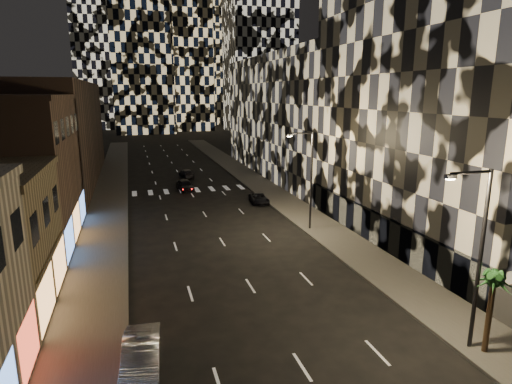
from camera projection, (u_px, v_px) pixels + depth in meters
sidewalk_left at (110, 195)px, 53.71m from camera, size 4.00×120.00×0.15m
sidewalk_right at (262, 185)px, 59.20m from camera, size 4.00×120.00×0.15m
curb_left at (127, 193)px, 54.29m from camera, size 0.20×120.00×0.15m
curb_right at (247, 186)px, 58.62m from camera, size 0.20×120.00×0.15m
retail_brown at (6, 175)px, 35.03m from camera, size 10.00×15.00×12.00m
retail_filler_left at (56, 134)px, 59.57m from camera, size 10.00×40.00×14.00m
midrise_right at (466, 112)px, 35.65m from camera, size 16.00×25.00×22.00m
midrise_base at (378, 228)px, 35.68m from camera, size 0.60×25.00×3.00m
midrise_filler_right at (310, 116)px, 66.48m from camera, size 16.00×40.00×18.00m
streetlight_near at (477, 249)px, 20.17m from camera, size 2.55×0.25×9.00m
streetlight_far at (309, 174)px, 38.86m from camera, size 2.55×0.25×9.00m
car_silver_parked at (141, 357)px, 19.49m from camera, size 2.05×4.89×1.57m
car_dark_midlane at (185, 185)px, 55.99m from camera, size 2.25×4.53×1.48m
car_dark_oncoming at (187, 174)px, 64.78m from camera, size 2.13×4.44×1.25m
car_dark_rightlane at (259, 198)px, 49.73m from camera, size 2.17×4.18×1.12m
palm_tree at (493, 285)px, 20.22m from camera, size 2.15×2.14×4.22m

